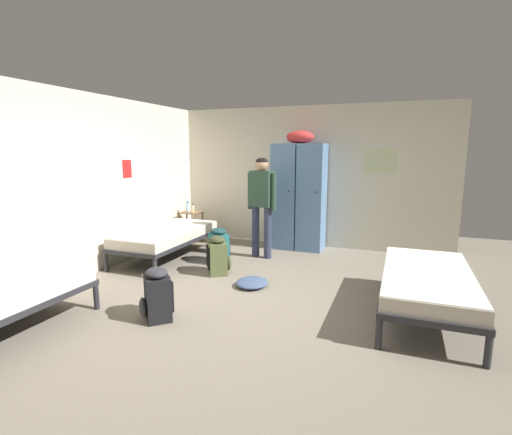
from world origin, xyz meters
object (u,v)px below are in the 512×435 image
(bed_right, at_px, (427,281))
(lotion_bottle, at_px, (193,209))
(shelf_unit, at_px, (191,223))
(backpack_black, at_px, (157,295))
(water_bottle, at_px, (188,207))
(backpack_teal, at_px, (218,246))
(clothes_pile_denim, at_px, (252,283))
(bed_left_rear, at_px, (167,235))
(person_traveler, at_px, (262,198))
(locker_bank, at_px, (299,194))
(backpack_olive, at_px, (218,256))

(bed_right, relative_size, lotion_bottle, 11.34)
(shelf_unit, relative_size, backpack_black, 1.04)
(shelf_unit, height_order, water_bottle, water_bottle)
(water_bottle, distance_m, backpack_teal, 1.70)
(backpack_teal, distance_m, clothes_pile_denim, 1.21)
(bed_left_rear, distance_m, person_traveler, 1.65)
(backpack_teal, bearing_deg, bed_left_rear, -174.77)
(locker_bank, relative_size, backpack_black, 3.76)
(bed_right, xyz_separation_m, backpack_teal, (-2.93, 0.94, -0.12))
(backpack_black, relative_size, clothes_pile_denim, 1.21)
(locker_bank, relative_size, lotion_bottle, 12.35)
(shelf_unit, bearing_deg, bed_right, -26.74)
(water_bottle, bearing_deg, shelf_unit, -14.04)
(person_traveler, distance_m, backpack_black, 2.69)
(backpack_black, xyz_separation_m, clothes_pile_denim, (0.57, 1.25, -0.21))
(water_bottle, distance_m, backpack_black, 3.54)
(bed_right, distance_m, lotion_bottle, 4.47)
(locker_bank, relative_size, shelf_unit, 3.63)
(shelf_unit, distance_m, clothes_pile_denim, 2.78)
(backpack_teal, bearing_deg, lotion_bottle, 134.80)
(shelf_unit, xyz_separation_m, person_traveler, (1.66, -0.57, 0.63))
(shelf_unit, distance_m, bed_right, 4.54)
(backpack_olive, distance_m, backpack_teal, 0.55)
(bed_right, height_order, backpack_black, backpack_black)
(bed_right, height_order, backpack_teal, backpack_teal)
(shelf_unit, height_order, backpack_black, shelf_unit)
(shelf_unit, height_order, clothes_pile_denim, shelf_unit)
(bed_left_rear, xyz_separation_m, lotion_bottle, (-0.18, 1.15, 0.26))
(bed_left_rear, distance_m, backpack_olive, 1.21)
(locker_bank, height_order, lotion_bottle, locker_bank)
(backpack_black, bearing_deg, clothes_pile_denim, 65.67)
(backpack_olive, height_order, clothes_pile_denim, backpack_olive)
(bed_left_rear, relative_size, water_bottle, 9.36)
(person_traveler, relative_size, backpack_black, 2.95)
(lotion_bottle, xyz_separation_m, clothes_pile_denim, (1.94, -1.86, -0.60))
(backpack_black, bearing_deg, backpack_olive, 92.53)
(bed_left_rear, height_order, lotion_bottle, lotion_bottle)
(person_traveler, distance_m, water_bottle, 1.86)
(person_traveler, height_order, backpack_teal, person_traveler)
(bed_left_rear, xyz_separation_m, backpack_teal, (0.88, 0.08, -0.12))
(backpack_olive, bearing_deg, water_bottle, 132.00)
(bed_right, relative_size, backpack_teal, 3.45)
(clothes_pile_denim, bearing_deg, backpack_olive, 154.67)
(locker_bank, distance_m, person_traveler, 0.89)
(clothes_pile_denim, bearing_deg, lotion_bottle, 136.26)
(lotion_bottle, height_order, clothes_pile_denim, lotion_bottle)
(backpack_olive, bearing_deg, person_traveler, 74.78)
(shelf_unit, bearing_deg, clothes_pile_denim, -43.34)
(backpack_black, xyz_separation_m, backpack_teal, (-0.32, 2.05, 0.00))
(clothes_pile_denim, bearing_deg, locker_bank, 88.61)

